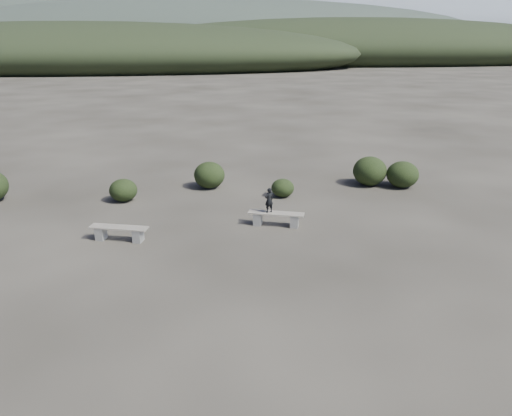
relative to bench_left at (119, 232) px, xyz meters
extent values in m
plane|color=#28251F|center=(3.52, -3.95, -0.28)|extent=(1200.00, 1200.00, 0.00)
cube|color=slate|center=(-0.60, 0.15, -0.08)|extent=(0.34, 0.42, 0.41)
cube|color=slate|center=(0.60, -0.15, -0.08)|extent=(0.34, 0.42, 0.41)
cube|color=gray|center=(0.00, 0.00, 0.16)|extent=(1.90, 0.84, 0.05)
cube|color=slate|center=(4.49, 0.98, -0.07)|extent=(0.35, 0.43, 0.42)
cube|color=slate|center=(5.71, 0.64, -0.07)|extent=(0.35, 0.43, 0.42)
cube|color=gray|center=(5.10, 0.81, 0.17)|extent=(1.93, 0.90, 0.05)
imported|color=black|center=(4.86, 0.88, 0.62)|extent=(0.37, 0.31, 0.86)
ellipsoid|color=black|center=(-0.48, 4.05, 0.16)|extent=(1.08, 1.08, 0.88)
ellipsoid|color=black|center=(2.87, 5.53, 0.28)|extent=(1.31, 1.31, 1.12)
ellipsoid|color=black|center=(5.79, 4.01, 0.08)|extent=(0.92, 0.92, 0.73)
ellipsoid|color=black|center=(9.76, 5.29, 0.35)|extent=(1.44, 1.44, 1.26)
ellipsoid|color=black|center=(11.06, 4.85, 0.28)|extent=(1.35, 1.35, 1.12)
ellipsoid|color=black|center=(-21.48, 86.05, 2.42)|extent=(110.00, 40.00, 12.00)
ellipsoid|color=black|center=(38.52, 106.05, 2.87)|extent=(120.00, 44.00, 14.00)
ellipsoid|color=#2D372E|center=(3.52, 156.05, 5.12)|extent=(190.00, 64.00, 24.00)
ellipsoid|color=slate|center=(73.52, 296.05, 9.62)|extent=(340.00, 110.00, 44.00)
ellipsoid|color=#9299A4|center=(-26.48, 396.05, 12.32)|extent=(460.00, 140.00, 56.00)
camera|label=1|loc=(2.93, -14.95, 5.87)|focal=35.00mm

